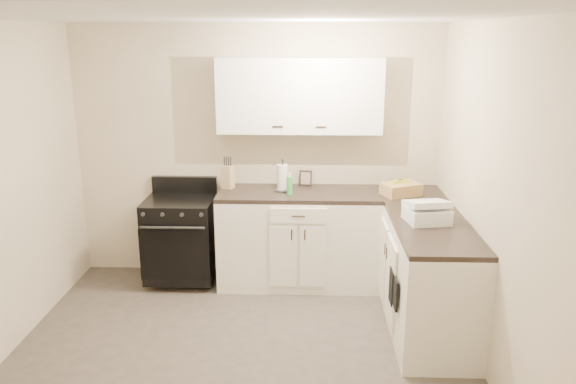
{
  "coord_description": "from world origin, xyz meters",
  "views": [
    {
      "loc": [
        0.49,
        -3.67,
        2.39
      ],
      "look_at": [
        0.34,
        0.85,
        1.12
      ],
      "focal_mm": 35.0,
      "sensor_mm": 36.0,
      "label": 1
    }
  ],
  "objects_px": {
    "wicker_basket": "(401,189)",
    "stove": "(181,238)",
    "knife_block": "(228,177)",
    "paper_towel": "(283,178)",
    "countertop_grill": "(427,215)"
  },
  "relations": [
    {
      "from": "stove",
      "to": "paper_towel",
      "type": "bearing_deg",
      "value": 4.07
    },
    {
      "from": "countertop_grill",
      "to": "wicker_basket",
      "type": "bearing_deg",
      "value": 85.75
    },
    {
      "from": "stove",
      "to": "paper_towel",
      "type": "xyz_separation_m",
      "value": [
        1.0,
        0.07,
        0.61
      ]
    },
    {
      "from": "knife_block",
      "to": "wicker_basket",
      "type": "distance_m",
      "value": 1.66
    },
    {
      "from": "knife_block",
      "to": "wicker_basket",
      "type": "relative_size",
      "value": 0.67
    },
    {
      "from": "stove",
      "to": "wicker_basket",
      "type": "xyz_separation_m",
      "value": [
        2.12,
        -0.05,
        0.54
      ]
    },
    {
      "from": "paper_towel",
      "to": "wicker_basket",
      "type": "relative_size",
      "value": 0.75
    },
    {
      "from": "knife_block",
      "to": "paper_towel",
      "type": "relative_size",
      "value": 0.89
    },
    {
      "from": "wicker_basket",
      "to": "stove",
      "type": "bearing_deg",
      "value": 178.51
    },
    {
      "from": "stove",
      "to": "knife_block",
      "type": "height_order",
      "value": "knife_block"
    },
    {
      "from": "knife_block",
      "to": "countertop_grill",
      "type": "bearing_deg",
      "value": -5.99
    },
    {
      "from": "knife_block",
      "to": "wicker_basket",
      "type": "xyz_separation_m",
      "value": [
        1.65,
        -0.19,
        -0.06
      ]
    },
    {
      "from": "countertop_grill",
      "to": "paper_towel",
      "type": "bearing_deg",
      "value": 132.86
    },
    {
      "from": "wicker_basket",
      "to": "countertop_grill",
      "type": "relative_size",
      "value": 1.06
    },
    {
      "from": "paper_towel",
      "to": "countertop_grill",
      "type": "distance_m",
      "value": 1.5
    }
  ]
}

